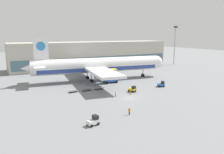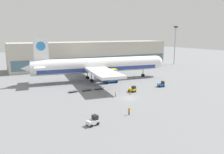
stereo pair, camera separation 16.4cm
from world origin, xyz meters
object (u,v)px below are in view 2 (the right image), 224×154
Objects in this scene: baggage_dolly_lead at (73,91)px; ground_crew_far at (129,111)px; baggage_tug_foreground at (133,89)px; baggage_tug_mid at (93,121)px; baggage_tug_far at (161,84)px; traffic_cone_near at (130,93)px; baggage_dolly_second at (86,90)px; airplane_main at (97,66)px; baggage_dolly_third at (99,88)px; ground_crew_near at (115,93)px; scissor_lift_loader at (110,77)px; light_mast at (175,42)px.

ground_crew_far is (4.73, -25.25, 0.66)m from baggage_dolly_lead.
baggage_tug_foreground is 1.01× the size of baggage_tug_mid.
baggage_tug_far reaches higher than baggage_dolly_lead.
baggage_tug_far reaches higher than traffic_cone_near.
baggage_tug_far is 0.74× the size of baggage_dolly_second.
airplane_main is 21.50× the size of baggage_tug_mid.
baggage_dolly_lead is at bearing 67.30° from baggage_tug_mid.
baggage_dolly_second is 1.00× the size of baggage_dolly_third.
baggage_tug_mid is at bearing -6.26° from ground_crew_near.
baggage_tug_mid is at bearing 6.73° from ground_crew_far.
ground_crew_far is at bearing -102.57° from scissor_lift_loader.
traffic_cone_near is (-15.03, -3.10, -0.50)m from baggage_tug_far.
airplane_main is 24.90m from traffic_cone_near.
light_mast is 84.96m from baggage_dolly_lead.
ground_crew_far reaches higher than baggage_dolly_second.
baggage_tug_far is at bearing -21.00° from baggage_dolly_lead.
baggage_tug_mid and baggage_tug_far have the same top height.
baggage_tug_far is 15.36m from traffic_cone_near.
light_mast is at bearing 19.24° from baggage_dolly_second.
light_mast is at bearing 27.18° from airplane_main.
traffic_cone_near is at bearing -143.80° from light_mast.
baggage_tug_foreground reaches higher than baggage_dolly_second.
airplane_main is 8.07m from scissor_lift_loader.
airplane_main is 32.60× the size of ground_crew_far.
traffic_cone_near reaches higher than baggage_dolly_third.
baggage_tug_foreground is 3.55× the size of traffic_cone_near.
scissor_lift_loader is 17.79m from traffic_cone_near.
ground_crew_far reaches higher than ground_crew_near.
baggage_dolly_third is at bearing -175.08° from baggage_tug_far.
light_mast is 13.41× the size of ground_crew_near.
ground_crew_far is at bearing -96.15° from airplane_main.
light_mast is 66.64m from scissor_lift_loader.
baggage_tug_far is 1.57× the size of ground_crew_far.
ground_crew_near reaches higher than baggage_dolly_lead.
scissor_lift_loader reaches higher than traffic_cone_near.
baggage_tug_foreground reaches higher than ground_crew_near.
baggage_dolly_second is at bearing -173.06° from baggage_tug_far.
baggage_dolly_second is at bearing 167.80° from baggage_dolly_third.
ground_crew_far is at bearing -4.76° from baggage_tug_mid.
baggage_tug_mid is 0.71× the size of baggage_dolly_lead.
ground_crew_far is (-3.86, -24.55, 0.66)m from baggage_dolly_third.
baggage_tug_mid is 26.97m from baggage_dolly_lead.
traffic_cone_near reaches higher than baggage_dolly_lead.
baggage_tug_foreground is at bearing 27.14° from baggage_tug_mid.
airplane_main is at bearing -105.60° from ground_crew_far.
light_mast is at bearing 159.66° from ground_crew_near.
baggage_dolly_second is at bearing 134.42° from traffic_cone_near.
ground_crew_near is (-5.52, -24.48, -4.83)m from airplane_main.
baggage_tug_far is 3.65× the size of traffic_cone_near.
airplane_main is 20.79m from baggage_dolly_lead.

